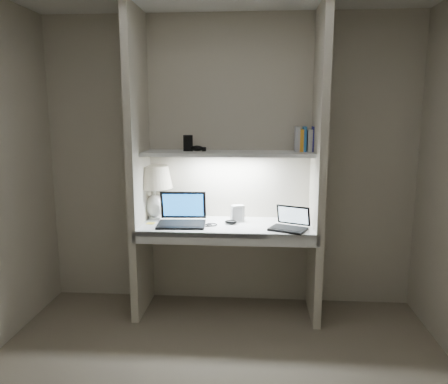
# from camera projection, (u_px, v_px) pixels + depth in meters

# --- Properties ---
(back_wall) EXTENTS (3.20, 0.01, 2.50)m
(back_wall) POSITION_uv_depth(u_px,v_px,m) (229.00, 163.00, 3.80)
(back_wall) COLOR #BEB5A2
(back_wall) RESTS_ON floor
(alcove_panel_left) EXTENTS (0.06, 0.55, 2.50)m
(alcove_panel_left) POSITION_uv_depth(u_px,v_px,m) (139.00, 166.00, 3.59)
(alcove_panel_left) COLOR #BEB5A2
(alcove_panel_left) RESTS_ON floor
(alcove_panel_right) EXTENTS (0.06, 0.55, 2.50)m
(alcove_panel_right) POSITION_uv_depth(u_px,v_px,m) (318.00, 168.00, 3.48)
(alcove_panel_right) COLOR #BEB5A2
(alcove_panel_right) RESTS_ON floor
(desk) EXTENTS (1.40, 0.55, 0.04)m
(desk) POSITION_uv_depth(u_px,v_px,m) (227.00, 227.00, 3.62)
(desk) COLOR white
(desk) RESTS_ON alcove_panel_left
(desk_apron) EXTENTS (1.46, 0.03, 0.10)m
(desk_apron) POSITION_uv_depth(u_px,v_px,m) (225.00, 239.00, 3.37)
(desk_apron) COLOR silver
(desk_apron) RESTS_ON desk
(shelf) EXTENTS (1.40, 0.36, 0.03)m
(shelf) POSITION_uv_depth(u_px,v_px,m) (228.00, 153.00, 3.61)
(shelf) COLOR silver
(shelf) RESTS_ON back_wall
(strip_light) EXTENTS (0.60, 0.04, 0.02)m
(strip_light) POSITION_uv_depth(u_px,v_px,m) (228.00, 156.00, 3.61)
(strip_light) COLOR white
(strip_light) RESTS_ON shelf
(table_lamp) EXTENTS (0.32, 0.32, 0.46)m
(table_lamp) POSITION_uv_depth(u_px,v_px,m) (154.00, 183.00, 3.76)
(table_lamp) COLOR white
(table_lamp) RESTS_ON desk
(laptop_main) EXTENTS (0.41, 0.36, 0.26)m
(laptop_main) POSITION_uv_depth(u_px,v_px,m) (182.00, 217.00, 3.63)
(laptop_main) COLOR black
(laptop_main) RESTS_ON desk
(laptop_netbook) EXTENTS (0.35, 0.33, 0.18)m
(laptop_netbook) POSITION_uv_depth(u_px,v_px,m) (290.00, 224.00, 3.47)
(laptop_netbook) COLOR black
(laptop_netbook) RESTS_ON desk
(speaker) EXTENTS (0.12, 0.11, 0.14)m
(speaker) POSITION_uv_depth(u_px,v_px,m) (238.00, 213.00, 3.69)
(speaker) COLOR silver
(speaker) RESTS_ON desk
(mouse) EXTENTS (0.11, 0.08, 0.04)m
(mouse) POSITION_uv_depth(u_px,v_px,m) (231.00, 222.00, 3.62)
(mouse) COLOR black
(mouse) RESTS_ON desk
(cable_coil) EXTENTS (0.09, 0.09, 0.01)m
(cable_coil) POSITION_uv_depth(u_px,v_px,m) (212.00, 225.00, 3.59)
(cable_coil) COLOR black
(cable_coil) RESTS_ON desk
(sticky_note) EXTENTS (0.07, 0.07, 0.00)m
(sticky_note) POSITION_uv_depth(u_px,v_px,m) (151.00, 223.00, 3.65)
(sticky_note) COLOR yellow
(sticky_note) RESTS_ON desk
(book_row) EXTENTS (0.19, 0.14, 0.21)m
(book_row) POSITION_uv_depth(u_px,v_px,m) (306.00, 140.00, 3.60)
(book_row) COLOR silver
(book_row) RESTS_ON shelf
(shelf_box) EXTENTS (0.09, 0.07, 0.13)m
(shelf_box) POSITION_uv_depth(u_px,v_px,m) (188.00, 143.00, 3.65)
(shelf_box) COLOR black
(shelf_box) RESTS_ON shelf
(shelf_gadget) EXTENTS (0.13, 0.10, 0.05)m
(shelf_gadget) POSITION_uv_depth(u_px,v_px,m) (197.00, 148.00, 3.64)
(shelf_gadget) COLOR black
(shelf_gadget) RESTS_ON shelf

